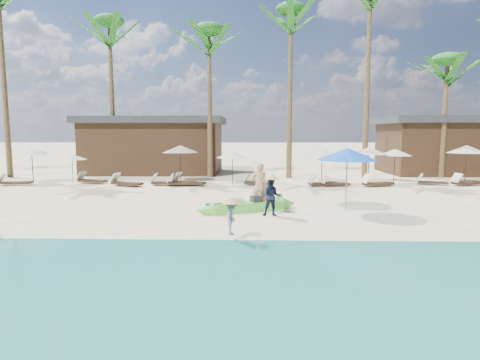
{
  "coord_description": "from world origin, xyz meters",
  "views": [
    {
      "loc": [
        -0.48,
        -13.76,
        3.08
      ],
      "look_at": [
        -0.92,
        2.0,
        1.23
      ],
      "focal_mm": 30.0,
      "sensor_mm": 36.0,
      "label": 1
    }
  ],
  "objects": [
    {
      "name": "lounger_7_left",
      "position": [
        4.37,
        9.52,
        0.19
      ],
      "size": [
        1.71,
        0.77,
        0.56
      ],
      "rotation": [
        0.0,
        0.0,
        0.17
      ],
      "color": "#382517",
      "rests_on": "ground"
    },
    {
      "name": "palm_2",
      "position": [
        -10.45,
        15.08,
        9.18
      ],
      "size": [
        2.08,
        2.08,
        11.33
      ],
      "color": "brown",
      "rests_on": "ground"
    },
    {
      "name": "green_canoe",
      "position": [
        -0.6,
        1.85,
        0.21
      ],
      "size": [
        4.49,
        2.31,
        0.61
      ],
      "rotation": [
        0.0,
        0.0,
        0.43
      ],
      "color": "#62D240",
      "rests_on": "ground"
    },
    {
      "name": "tourist",
      "position": [
        -0.13,
        2.64,
        0.93
      ],
      "size": [
        0.72,
        0.5,
        1.86
      ],
      "primitive_type": "imported",
      "rotation": [
        0.0,
        0.0,
        3.23
      ],
      "color": "tan",
      "rests_on": "ground"
    },
    {
      "name": "resort_parasol_6",
      "position": [
        3.95,
        11.36,
        1.93
      ],
      "size": [
        2.08,
        2.08,
        2.14
      ],
      "color": "#382517",
      "rests_on": "ground"
    },
    {
      "name": "resort_parasol_2",
      "position": [
        -14.03,
        10.61,
        1.98
      ],
      "size": [
        2.14,
        2.14,
        2.2
      ],
      "color": "#382517",
      "rests_on": "ground"
    },
    {
      "name": "lounger_7_right",
      "position": [
        6.78,
        9.53,
        0.22
      ],
      "size": [
        1.99,
        1.1,
        0.65
      ],
      "rotation": [
        0.0,
        0.0,
        0.29
      ],
      "color": "#382517",
      "rests_on": "ground"
    },
    {
      "name": "lounger_2_left",
      "position": [
        -14.61,
        9.46,
        0.21
      ],
      "size": [
        1.91,
        0.87,
        0.62
      ],
      "rotation": [
        0.0,
        0.0,
        0.17
      ],
      "color": "#382517",
      "rests_on": "ground"
    },
    {
      "name": "vendor_yellow",
      "position": [
        -1.03,
        -2.54,
        0.67
      ],
      "size": [
        0.44,
        0.67,
        0.98
      ],
      "primitive_type": "imported",
      "rotation": [
        0.0,
        0.0,
        1.46
      ],
      "color": "gray",
      "rests_on": "ground"
    },
    {
      "name": "ground",
      "position": [
        0.0,
        0.0,
        0.0
      ],
      "size": [
        240.0,
        240.0,
        0.0
      ],
      "primitive_type": "plane",
      "color": "#FFF2BC",
      "rests_on": "ground"
    },
    {
      "name": "palm_1",
      "position": [
        -17.59,
        14.06,
        10.82
      ],
      "size": [
        2.08,
        2.08,
        13.6
      ],
      "color": "brown",
      "rests_on": "ground"
    },
    {
      "name": "resort_parasol_3",
      "position": [
        -11.49,
        10.54,
        1.64
      ],
      "size": [
        1.76,
        1.76,
        1.82
      ],
      "color": "#382517",
      "rests_on": "ground"
    },
    {
      "name": "lounger_5_left",
      "position": [
        -4.52,
        9.37,
        0.22
      ],
      "size": [
        1.99,
        0.76,
        0.66
      ],
      "rotation": [
        0.0,
        0.0,
        0.08
      ],
      "color": "#382517",
      "rests_on": "ground"
    },
    {
      "name": "resort_parasol_4",
      "position": [
        -4.98,
        11.57,
        2.08
      ],
      "size": [
        2.24,
        2.24,
        2.31
      ],
      "color": "#382517",
      "rests_on": "ground"
    },
    {
      "name": "lounger_6_right",
      "position": [
        3.61,
        9.6,
        0.2
      ],
      "size": [
        1.87,
        1.11,
        0.61
      ],
      "rotation": [
        0.0,
        0.0,
        0.34
      ],
      "color": "#382517",
      "rests_on": "ground"
    },
    {
      "name": "resort_parasol_9",
      "position": [
        12.54,
        10.82,
        2.12
      ],
      "size": [
        2.28,
        2.28,
        2.35
      ],
      "color": "#382517",
      "rests_on": "ground"
    },
    {
      "name": "resort_parasol_7",
      "position": [
        6.78,
        11.11,
        2.0
      ],
      "size": [
        2.15,
        2.15,
        2.22
      ],
      "color": "#382517",
      "rests_on": "ground"
    },
    {
      "name": "palm_5",
      "position": [
        7.45,
        14.38,
        10.82
      ],
      "size": [
        2.08,
        2.08,
        13.6
      ],
      "color": "brown",
      "rests_on": "ground"
    },
    {
      "name": "resort_parasol_5",
      "position": [
        -1.59,
        10.19,
        1.82
      ],
      "size": [
        1.95,
        1.95,
        2.01
      ],
      "color": "#382517",
      "rests_on": "ground"
    },
    {
      "name": "resort_parasol_8",
      "position": [
        8.5,
        11.49,
        1.89
      ],
      "size": [
        2.04,
        2.04,
        2.1
      ],
      "color": "#382517",
      "rests_on": "ground"
    },
    {
      "name": "pavilion_east",
      "position": [
        14.0,
        17.5,
        2.2
      ],
      "size": [
        8.8,
        6.6,
        4.3
      ],
      "color": "#382517",
      "rests_on": "ground"
    },
    {
      "name": "blue_umbrella",
      "position": [
        3.23,
        1.79,
        2.27
      ],
      "size": [
        2.34,
        2.34,
        2.52
      ],
      "color": "#99999E",
      "rests_on": "ground"
    },
    {
      "name": "lounger_4_right",
      "position": [
        -4.24,
        9.67,
        0.23
      ],
      "size": [
        2.08,
        1.21,
        0.68
      ],
      "rotation": [
        0.0,
        0.0,
        -0.32
      ],
      "color": "#382517",
      "rests_on": "ground"
    },
    {
      "name": "vendor_green",
      "position": [
        0.3,
        0.96,
        0.73
      ],
      "size": [
        0.73,
        0.58,
        1.46
      ],
      "primitive_type": "imported",
      "rotation": [
        0.0,
        0.0,
        -0.04
      ],
      "color": "#121B33",
      "rests_on": "ground"
    },
    {
      "name": "lounger_3_right",
      "position": [
        -7.85,
        9.28,
        0.22
      ],
      "size": [
        2.06,
        1.22,
        0.67
      ],
      "rotation": [
        0.0,
        0.0,
        -0.33
      ],
      "color": "#382517",
      "rests_on": "ground"
    },
    {
      "name": "pavilion_west",
      "position": [
        -8.0,
        17.5,
        2.19
      ],
      "size": [
        10.8,
        6.6,
        4.3
      ],
      "color": "#382517",
      "rests_on": "ground"
    },
    {
      "name": "lounger_8_left",
      "position": [
        10.32,
        10.44,
        0.2
      ],
      "size": [
        1.83,
        1.07,
        0.6
      ],
      "rotation": [
        0.0,
        0.0,
        -0.32
      ],
      "color": "#382517",
      "rests_on": "ground"
    },
    {
      "name": "lounger_3_left",
      "position": [
        -10.39,
        10.51,
        0.22
      ],
      "size": [
        2.03,
        1.16,
        0.66
      ],
      "rotation": [
        0.0,
        0.0,
        -0.31
      ],
      "color": "#382517",
      "rests_on": "ground"
    },
    {
      "name": "lounger_6_left",
      "position": [
        -0.21,
        9.83,
        0.19
      ],
      "size": [
        1.73,
        0.94,
        0.56
      ],
      "rotation": [
        0.0,
        0.0,
        -0.28
      ],
      "color": "#382517",
      "rests_on": "ground"
    },
    {
      "name": "palm_4",
      "position": [
        2.15,
        14.01,
        9.45
      ],
      "size": [
        2.08,
        2.08,
        11.7
      ],
      "color": "brown",
      "rests_on": "ground"
    },
    {
      "name": "palm_3",
      "position": [
        -3.36,
        14.27,
        8.58
      ],
      "size": [
        2.08,
        2.08,
        10.52
      ],
      "color": "brown",
      "rests_on": "ground"
    },
    {
      "name": "palm_6",
      "position": [
        12.84,
        14.52,
        7.05
      ],
      "size": [
        2.08,
        2.08,
        8.51
      ],
      "color": "brown",
      "rests_on": "ground"
    },
    {
      "name": "lounger_9_left",
      "position": [
        12.2,
        10.06,
        0.22
      ],
      "size": [
        2.02,
        1.09,
        0.65
      ],
      "rotation": [
        0.0,
        0.0,
        0.28
      ],
      "color": "#382517",
      "rests_on": "ground"
    },
    {
      "name": "lounger_4_left",
      "position": [
        -5.59,
        9.59,
        0.21
      ],
      "size": [
        1.87,
        0.59,
        0.63
      ],
      "rotation": [
        0.0,
        0.0,
        -0.01
      ],
      "color": "#382517",
      "rests_on": "ground"
    },
    {
      "name": "wet_sand_strip",
      "position": [
        0.0,
        -5.0,
        0.0
      ],
      "size": [
        240.0,
        4.5,
        0.01
      ],
      "primitive_type": "cube",
      "color": "tan",
      "rests_on": "ground"
    }
  ]
}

